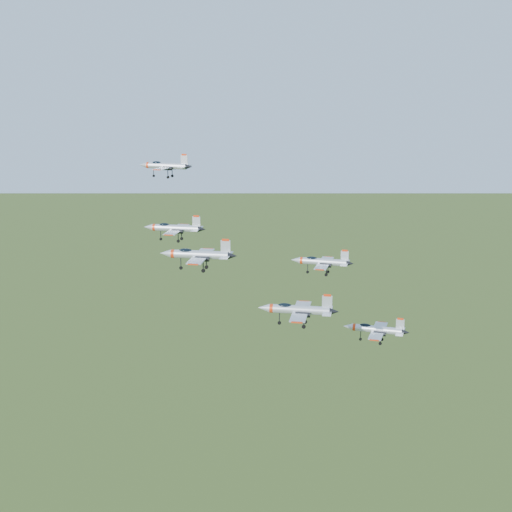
# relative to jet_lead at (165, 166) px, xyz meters

# --- Properties ---
(jet_lead) EXTENTS (11.54, 9.57, 3.08)m
(jet_lead) POSITION_rel_jet_lead_xyz_m (0.00, 0.00, 0.00)
(jet_lead) COLOR #B4B9C2
(jet_left_high) EXTENTS (12.00, 9.87, 3.22)m
(jet_left_high) POSITION_rel_jet_lead_xyz_m (5.19, -10.70, -10.25)
(jet_left_high) COLOR #B4B9C2
(jet_right_high) EXTENTS (12.54, 10.36, 3.35)m
(jet_right_high) POSITION_rel_jet_lead_xyz_m (15.49, -29.71, -10.25)
(jet_right_high) COLOR #B4B9C2
(jet_left_low) EXTENTS (11.78, 9.71, 3.15)m
(jet_left_low) POSITION_rel_jet_lead_xyz_m (32.47, -7.34, -16.07)
(jet_left_low) COLOR #B4B9C2
(jet_right_low) EXTENTS (13.49, 11.12, 3.61)m
(jet_right_low) POSITION_rel_jet_lead_xyz_m (30.62, -23.91, -20.18)
(jet_right_low) COLOR #B4B9C2
(jet_trail) EXTENTS (12.19, 10.11, 3.26)m
(jet_trail) POSITION_rel_jet_lead_xyz_m (42.88, -9.53, -27.71)
(jet_trail) COLOR #B4B9C2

